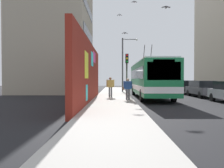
{
  "coord_description": "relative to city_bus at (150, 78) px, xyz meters",
  "views": [
    {
      "loc": [
        -20.35,
        1.49,
        1.74
      ],
      "look_at": [
        -0.47,
        1.69,
        1.32
      ],
      "focal_mm": 36.98,
      "sensor_mm": 36.0,
      "label": 1
    }
  ],
  "objects": [
    {
      "name": "street_lamp",
      "position": [
        7.74,
        2.02,
        2.2
      ],
      "size": [
        0.44,
        1.99,
        6.72
      ],
      "color": "#4C4C51",
      "rests_on": "sidewalk_slab"
    },
    {
      "name": "sidewalk_slab",
      "position": [
        -0.85,
        3.4,
        -1.75
      ],
      "size": [
        48.0,
        3.2,
        0.15
      ],
      "primitive_type": "cube",
      "color": "#ADA8A0",
      "rests_on": "ground_plane"
    },
    {
      "name": "ground_plane",
      "position": [
        -0.85,
        1.8,
        -1.83
      ],
      "size": [
        80.0,
        80.0,
        0.0
      ],
      "primitive_type": "plane",
      "color": "black"
    },
    {
      "name": "flying_pigeons",
      "position": [
        -1.28,
        1.43,
        5.67
      ],
      "size": [
        9.05,
        3.33,
        3.57
      ],
      "color": "gray"
    },
    {
      "name": "pedestrian_midblock",
      "position": [
        -0.84,
        3.63,
        -0.63
      ],
      "size": [
        0.24,
        0.7,
        1.76
      ],
      "color": "#595960",
      "rests_on": "sidewalk_slab"
    },
    {
      "name": "parked_car_white",
      "position": [
        12.78,
        -5.2,
        -0.99
      ],
      "size": [
        4.79,
        1.9,
        1.58
      ],
      "color": "white",
      "rests_on": "ground_plane"
    },
    {
      "name": "parked_car_black",
      "position": [
        6.42,
        -5.2,
        -0.99
      ],
      "size": [
        4.59,
        1.9,
        1.58
      ],
      "color": "black",
      "rests_on": "ground_plane"
    },
    {
      "name": "graffiti_wall",
      "position": [
        -4.22,
        5.15,
        0.38
      ],
      "size": [
        15.27,
        0.32,
        4.4
      ],
      "color": "maroon",
      "rests_on": "ground_plane"
    },
    {
      "name": "traffic_light",
      "position": [
        -0.26,
        2.15,
        0.96
      ],
      "size": [
        0.49,
        0.28,
        3.9
      ],
      "color": "#2D382D",
      "rests_on": "sidewalk_slab"
    },
    {
      "name": "city_bus",
      "position": [
        0.0,
        0.0,
        0.0
      ],
      "size": [
        11.9,
        2.66,
        5.06
      ],
      "color": "#19723F",
      "rests_on": "ground_plane"
    },
    {
      "name": "building_far_left",
      "position": [
        9.23,
        11.0,
        5.51
      ],
      "size": [
        11.92,
        8.65,
        14.67
      ],
      "color": "#9E937F",
      "rests_on": "ground_plane"
    },
    {
      "name": "parked_car_dark_gray",
      "position": [
        1.09,
        -5.2,
        -0.99
      ],
      "size": [
        4.92,
        1.8,
        1.58
      ],
      "color": "#38383D",
      "rests_on": "ground_plane"
    },
    {
      "name": "pedestrian_at_curb",
      "position": [
        -3.46,
        2.26,
        -0.71
      ],
      "size": [
        0.22,
        0.74,
        1.65
      ],
      "color": "#595960",
      "rests_on": "sidewalk_slab"
    }
  ]
}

